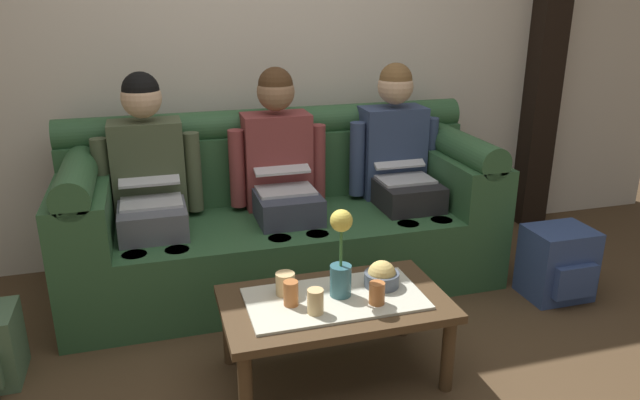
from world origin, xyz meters
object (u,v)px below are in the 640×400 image
object	(u,v)px
cup_near_right	(377,293)
couch	(282,219)
person_right	(399,161)
backpack_right	(558,264)
person_left	(149,182)
snack_bowl	(382,277)
flower_vase	(341,256)
cup_near_left	(291,293)
cup_far_left	(315,301)
cup_far_center	(285,284)
coffee_table	(335,309)
person_middle	(281,171)

from	to	relation	value
cup_near_right	couch	bearing A→B (deg)	97.84
person_right	backpack_right	world-z (taller)	person_right
person_left	snack_bowl	world-z (taller)	person_left
backpack_right	flower_vase	bearing A→B (deg)	-166.14
backpack_right	cup_near_left	bearing A→B (deg)	-167.25
couch	cup_far_left	xyz separation A→B (m)	(-0.11, -1.10, 0.07)
backpack_right	cup_far_center	bearing A→B (deg)	-170.69
couch	flower_vase	xyz separation A→B (m)	(0.03, -0.99, 0.20)
cup_far_left	backpack_right	distance (m)	1.60
cup_near_left	coffee_table	bearing A→B (deg)	2.70
person_right	cup_near_right	world-z (taller)	person_right
person_left	backpack_right	world-z (taller)	person_left
cup_far_left	person_middle	bearing A→B (deg)	84.12
person_right	cup_far_left	size ratio (longest dim) A/B	11.84
person_right	coffee_table	bearing A→B (deg)	-125.45
person_right	snack_bowl	bearing A→B (deg)	-116.82
snack_bowl	cup_near_right	distance (m)	0.16
flower_vase	person_left	bearing A→B (deg)	126.92
cup_near_left	backpack_right	size ratio (longest dim) A/B	0.27
person_left	cup_far_center	bearing A→B (deg)	-60.29
coffee_table	backpack_right	world-z (taller)	backpack_right
cup_near_right	backpack_right	world-z (taller)	cup_near_right
person_left	cup_near_right	xyz separation A→B (m)	(0.86, -1.10, -0.23)
person_middle	cup_near_left	bearing A→B (deg)	-100.78
flower_vase	cup_near_right	world-z (taller)	flower_vase
cup_near_left	cup_far_left	distance (m)	0.12
person_left	cup_far_left	distance (m)	1.27
person_right	flower_vase	bearing A→B (deg)	-124.67
coffee_table	snack_bowl	distance (m)	0.25
person_right	flower_vase	xyz separation A→B (m)	(-0.68, -0.99, -0.09)
snack_bowl	cup_near_left	xyz separation A→B (m)	(-0.42, -0.05, 0.01)
snack_bowl	cup_near_left	size ratio (longest dim) A/B	1.44
coffee_table	backpack_right	distance (m)	1.45
person_right	person_middle	bearing A→B (deg)	-179.98
person_left	cup_near_right	size ratio (longest dim) A/B	13.02
person_middle	backpack_right	xyz separation A→B (m)	(1.40, -0.65, -0.46)
flower_vase	cup_far_left	size ratio (longest dim) A/B	3.75
cup_far_left	person_right	bearing A→B (deg)	53.11
person_left	cup_near_right	world-z (taller)	person_left
coffee_table	cup_near_right	distance (m)	0.21
coffee_table	cup_far_center	bearing A→B (deg)	155.00
couch	backpack_right	xyz separation A→B (m)	(1.40, -0.65, -0.17)
person_left	couch	bearing A→B (deg)	0.35
person_middle	flower_vase	world-z (taller)	person_middle
flower_vase	person_middle	bearing A→B (deg)	91.71
person_left	backpack_right	xyz separation A→B (m)	(2.11, -0.65, -0.46)
cup_far_center	person_middle	bearing A→B (deg)	78.03
couch	person_middle	xyz separation A→B (m)	(-0.00, -0.00, 0.29)
snack_bowl	backpack_right	bearing A→B (deg)	14.67
person_left	snack_bowl	size ratio (longest dim) A/B	7.97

